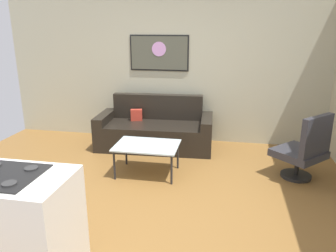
{
  "coord_description": "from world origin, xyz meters",
  "views": [
    {
      "loc": [
        0.92,
        -3.4,
        2.03
      ],
      "look_at": [
        0.1,
        0.9,
        0.7
      ],
      "focal_mm": 34.99,
      "sensor_mm": 36.0,
      "label": 1
    }
  ],
  "objects_px": {
    "coffee_table": "(147,147)",
    "armchair": "(305,150)",
    "wall_painting": "(159,53)",
    "couch": "(155,131)"
  },
  "relations": [
    {
      "from": "coffee_table",
      "to": "wall_painting",
      "type": "distance_m",
      "value": 1.99
    },
    {
      "from": "coffee_table",
      "to": "wall_painting",
      "type": "bearing_deg",
      "value": 95.76
    },
    {
      "from": "coffee_table",
      "to": "armchair",
      "type": "relative_size",
      "value": 0.94
    },
    {
      "from": "wall_painting",
      "to": "coffee_table",
      "type": "bearing_deg",
      "value": -84.24
    },
    {
      "from": "armchair",
      "to": "couch",
      "type": "bearing_deg",
      "value": 158.8
    },
    {
      "from": "couch",
      "to": "coffee_table",
      "type": "height_order",
      "value": "couch"
    },
    {
      "from": "coffee_table",
      "to": "armchair",
      "type": "xyz_separation_m",
      "value": [
        2.14,
        0.22,
        0.03
      ]
    },
    {
      "from": "coffee_table",
      "to": "wall_painting",
      "type": "relative_size",
      "value": 0.84
    },
    {
      "from": "couch",
      "to": "armchair",
      "type": "height_order",
      "value": "armchair"
    },
    {
      "from": "coffee_table",
      "to": "armchair",
      "type": "bearing_deg",
      "value": 5.93
    }
  ]
}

